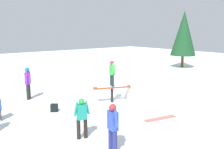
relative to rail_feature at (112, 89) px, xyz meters
name	(u,v)px	position (x,y,z in m)	size (l,w,h in m)	color
ground_plane	(112,102)	(0.00, 0.00, -0.66)	(60.00, 60.00, 0.00)	white
rail_feature	(112,89)	(0.00, 0.00, 0.00)	(1.86, 0.98, 0.80)	black
snow_kicker_ramp	(145,93)	(-1.68, 0.69, -0.33)	(1.80, 1.50, 0.66)	white
main_rider_on_rail	(112,74)	(0.00, 0.00, 0.75)	(1.50, 0.86, 1.28)	white
bystander_purple	(28,81)	(2.99, -3.21, 0.27)	(0.44, 0.63, 1.66)	#252421
bystander_teal	(82,116)	(3.44, 2.62, 0.11)	(0.55, 0.27, 1.37)	black
bystander_blue	(113,125)	(3.26, 4.01, 0.17)	(0.28, 0.63, 1.48)	navy
loose_snowboard_coral	(160,118)	(-0.02, 3.07, -0.65)	(1.48, 0.28, 0.02)	#F26B63
backpack_on_snow	(54,108)	(2.89, -0.49, -0.49)	(0.30, 0.22, 0.34)	black
pine_tree_far	(184,33)	(-12.57, -4.71, 2.57)	(2.33, 2.33, 5.31)	#4C331E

